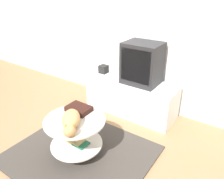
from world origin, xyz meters
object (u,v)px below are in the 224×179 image
at_px(tv, 142,63).
at_px(speaker, 104,69).
at_px(dvd_box, 79,109).
at_px(cat, 71,120).

bearing_deg(tv, speaker, -179.95).
relative_size(dvd_box, cat, 0.60).
relative_size(tv, dvd_box, 2.13).
height_order(tv, dvd_box, tv).
bearing_deg(speaker, tv, 0.05).
distance_m(dvd_box, cat, 0.29).
distance_m(speaker, dvd_box, 1.09).
distance_m(tv, speaker, 0.68).
bearing_deg(speaker, cat, -66.96).
xyz_separation_m(speaker, cat, (0.54, -1.26, -0.02)).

